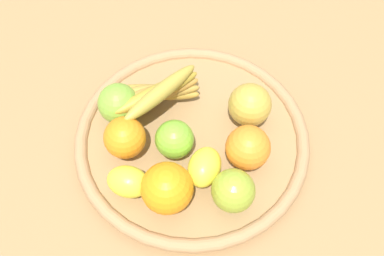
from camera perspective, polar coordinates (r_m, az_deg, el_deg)
ground_plane at (r=0.83m, az=-0.00°, el=-1.97°), size 2.40×2.40×0.00m
basket at (r=0.82m, az=-0.00°, el=-1.38°), size 0.41×0.41×0.03m
banana_bunch at (r=0.81m, az=-4.44°, el=4.42°), size 0.17×0.15×0.08m
lemon_0 at (r=0.74m, az=1.54°, el=-4.85°), size 0.06×0.08×0.05m
orange_0 at (r=0.77m, az=-8.30°, el=-1.19°), size 0.10×0.10×0.07m
orange_2 at (r=0.75m, az=6.93°, el=-2.41°), size 0.09×0.09×0.07m
orange_1 at (r=0.71m, az=-3.11°, el=-7.44°), size 0.11×0.11×0.08m
apple_3 at (r=0.80m, az=-9.09°, el=3.02°), size 0.10×0.10×0.07m
apple_1 at (r=0.76m, az=-2.18°, el=-1.41°), size 0.09×0.09×0.07m
apple_2 at (r=0.80m, az=7.16°, el=2.88°), size 0.10×0.10×0.08m
lemon_1 at (r=0.74m, az=-7.90°, el=-6.59°), size 0.07×0.06×0.05m
apple_0 at (r=0.72m, az=5.12°, el=-7.73°), size 0.09×0.09×0.07m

